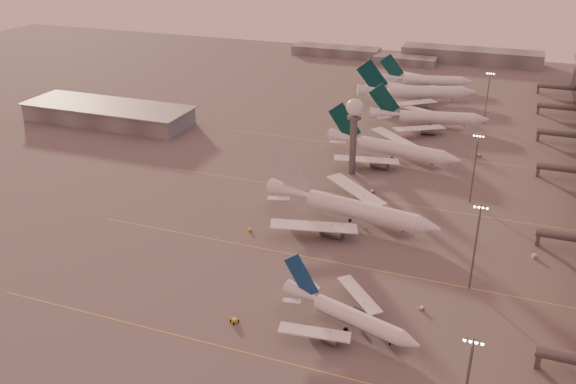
% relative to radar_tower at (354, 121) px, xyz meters
% --- Properties ---
extents(ground, '(700.00, 700.00, 0.00)m').
position_rel_radar_tower_xyz_m(ground, '(-5.00, -120.00, -20.95)').
color(ground, '#5F5D5D').
rests_on(ground, ground).
extents(taxiway_markings, '(180.00, 185.25, 0.02)m').
position_rel_radar_tower_xyz_m(taxiway_markings, '(25.00, -64.00, -20.94)').
color(taxiway_markings, '#D9C44C').
rests_on(taxiway_markings, ground).
extents(hangar, '(82.00, 27.00, 8.50)m').
position_rel_radar_tower_xyz_m(hangar, '(-125.00, 20.00, -16.63)').
color(hangar, '#5C5F63').
rests_on(hangar, ground).
extents(radar_tower, '(6.40, 6.40, 31.10)m').
position_rel_radar_tower_xyz_m(radar_tower, '(0.00, 0.00, 0.00)').
color(radar_tower, '#5B5D63').
rests_on(radar_tower, ground).
extents(mast_b, '(3.60, 0.56, 25.00)m').
position_rel_radar_tower_xyz_m(mast_b, '(50.00, -65.00, -7.21)').
color(mast_b, '#5B5D63').
rests_on(mast_b, ground).
extents(mast_c, '(3.60, 0.56, 25.00)m').
position_rel_radar_tower_xyz_m(mast_c, '(45.00, -10.00, -7.21)').
color(mast_c, '#5B5D63').
rests_on(mast_c, ground).
extents(mast_d, '(3.60, 0.56, 25.00)m').
position_rel_radar_tower_xyz_m(mast_d, '(43.00, 80.00, -7.21)').
color(mast_d, '#5B5D63').
rests_on(mast_d, ground).
extents(distant_horizon, '(165.00, 37.50, 9.00)m').
position_rel_radar_tower_xyz_m(distant_horizon, '(-2.38, 205.14, -17.06)').
color(distant_horizon, '#5C5F63').
rests_on(distant_horizon, ground).
extents(narrowbody_mid, '(37.35, 29.34, 15.06)m').
position_rel_radar_tower_xyz_m(narrowbody_mid, '(24.11, -92.92, -17.90)').
color(narrowbody_mid, white).
rests_on(narrowbody_mid, ground).
extents(widebody_white, '(60.49, 48.09, 21.41)m').
position_rel_radar_tower_xyz_m(widebody_white, '(10.03, -39.35, -17.24)').
color(widebody_white, white).
rests_on(widebody_white, ground).
extents(greentail_a, '(56.57, 45.31, 20.70)m').
position_rel_radar_tower_xyz_m(greentail_a, '(11.50, 19.32, -17.29)').
color(greentail_a, white).
rests_on(greentail_a, ground).
extents(greentail_b, '(54.82, 43.85, 20.12)m').
position_rel_radar_tower_xyz_m(greentail_b, '(19.03, 65.91, -17.39)').
color(greentail_b, white).
rests_on(greentail_b, ground).
extents(greentail_c, '(60.74, 48.20, 23.02)m').
position_rel_radar_tower_xyz_m(greentail_c, '(7.07, 104.40, -16.88)').
color(greentail_c, white).
rests_on(greentail_c, ground).
extents(greentail_d, '(51.60, 41.22, 19.03)m').
position_rel_radar_tower_xyz_m(greentail_d, '(7.20, 134.99, -17.59)').
color(greentail_d, white).
rests_on(greentail_d, ground).
extents(gsv_tug_mid, '(4.50, 3.94, 1.10)m').
position_rel_radar_tower_xyz_m(gsv_tug_mid, '(-2.58, -100.76, -20.38)').
color(gsv_tug_mid, yellow).
rests_on(gsv_tug_mid, ground).
extents(gsv_truck_b, '(5.15, 3.49, 1.96)m').
position_rel_radar_tower_xyz_m(gsv_truck_b, '(39.99, -79.54, -19.95)').
color(gsv_truck_b, silver).
rests_on(gsv_truck_b, ground).
extents(gsv_truck_c, '(4.83, 4.07, 1.90)m').
position_rel_radar_tower_xyz_m(gsv_truck_c, '(-17.75, -56.19, -19.98)').
color(gsv_truck_c, yellow).
rests_on(gsv_truck_c, ground).
extents(gsv_catering_b, '(5.92, 4.42, 4.44)m').
position_rel_radar_tower_xyz_m(gsv_catering_b, '(66.43, -42.16, -18.73)').
color(gsv_catering_b, silver).
rests_on(gsv_catering_b, ground).
extents(gsv_tug_far, '(3.73, 4.14, 1.02)m').
position_rel_radar_tower_xyz_m(gsv_tug_far, '(11.36, -14.99, -20.43)').
color(gsv_tug_far, silver).
rests_on(gsv_tug_far, ground).
extents(gsv_truck_d, '(3.91, 6.15, 2.34)m').
position_rel_radar_tower_xyz_m(gsv_truck_d, '(-29.21, -0.49, -19.76)').
color(gsv_truck_d, silver).
rests_on(gsv_truck_d, ground).
extents(gsv_tug_hangar, '(4.10, 3.59, 1.00)m').
position_rel_radar_tower_xyz_m(gsv_tug_hangar, '(44.48, 35.12, -20.43)').
color(gsv_tug_hangar, yellow).
rests_on(gsv_tug_hangar, ground).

